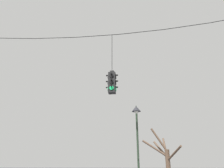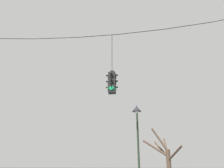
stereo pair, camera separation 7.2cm
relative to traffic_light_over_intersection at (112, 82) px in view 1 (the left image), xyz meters
name	(u,v)px [view 1 (the left image)]	position (x,y,z in m)	size (l,w,h in m)	color
span_wire	(97,33)	(-0.80, 0.00, 2.86)	(16.04, 0.03, 0.64)	black
traffic_light_over_intersection	(112,82)	(0.00, 0.00, 0.00)	(0.58, 0.58, 3.19)	black
street_lamp	(137,124)	(1.07, 3.37, -1.42)	(0.54, 0.93, 4.83)	#233323
bare_tree	(165,158)	(2.94, 6.84, -3.28)	(2.51, 3.37, 4.02)	brown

